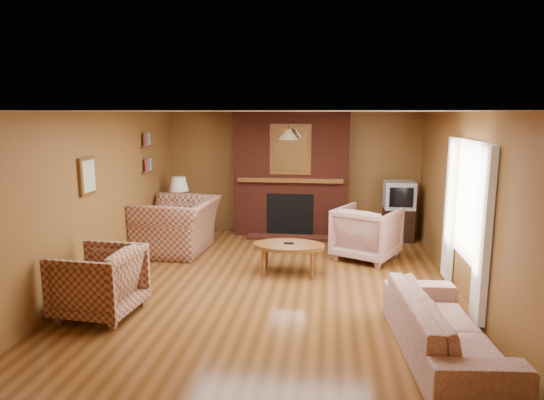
# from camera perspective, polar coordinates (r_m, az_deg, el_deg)

# --- Properties ---
(floor) EXTENTS (6.50, 6.50, 0.00)m
(floor) POSITION_cam_1_polar(r_m,az_deg,el_deg) (6.85, 0.17, -10.14)
(floor) COLOR #4E2B10
(floor) RESTS_ON ground
(ceiling) EXTENTS (6.50, 6.50, 0.00)m
(ceiling) POSITION_cam_1_polar(r_m,az_deg,el_deg) (6.42, 0.18, 10.38)
(ceiling) COLOR silver
(ceiling) RESTS_ON wall_back
(wall_back) EXTENTS (6.50, 0.00, 6.50)m
(wall_back) POSITION_cam_1_polar(r_m,az_deg,el_deg) (9.72, 2.40, 3.25)
(wall_back) COLOR brown
(wall_back) RESTS_ON floor
(wall_front) EXTENTS (6.50, 0.00, 6.50)m
(wall_front) POSITION_cam_1_polar(r_m,az_deg,el_deg) (3.42, -6.25, -10.09)
(wall_front) COLOR brown
(wall_front) RESTS_ON floor
(wall_left) EXTENTS (0.00, 6.50, 6.50)m
(wall_left) POSITION_cam_1_polar(r_m,az_deg,el_deg) (7.25, -19.86, 0.23)
(wall_left) COLOR brown
(wall_left) RESTS_ON floor
(wall_right) EXTENTS (0.00, 6.50, 6.50)m
(wall_right) POSITION_cam_1_polar(r_m,az_deg,el_deg) (6.72, 21.88, -0.66)
(wall_right) COLOR brown
(wall_right) RESTS_ON floor
(fireplace) EXTENTS (2.20, 0.82, 2.40)m
(fireplace) POSITION_cam_1_polar(r_m,az_deg,el_deg) (9.46, 2.28, 2.95)
(fireplace) COLOR #4D1B11
(fireplace) RESTS_ON floor
(window_right) EXTENTS (0.10, 1.85, 2.00)m
(window_right) POSITION_cam_1_polar(r_m,az_deg,el_deg) (6.53, 21.87, -1.61)
(window_right) COLOR beige
(window_right) RESTS_ON wall_right
(bookshelf) EXTENTS (0.09, 0.55, 0.71)m
(bookshelf) POSITION_cam_1_polar(r_m,az_deg,el_deg) (8.89, -14.24, 5.31)
(bookshelf) COLOR brown
(bookshelf) RESTS_ON wall_left
(botanical_print) EXTENTS (0.05, 0.40, 0.50)m
(botanical_print) POSITION_cam_1_polar(r_m,az_deg,el_deg) (6.92, -20.89, 2.65)
(botanical_print) COLOR brown
(botanical_print) RESTS_ON wall_left
(pendant_light) EXTENTS (0.36, 0.36, 0.48)m
(pendant_light) POSITION_cam_1_polar(r_m,az_deg,el_deg) (8.71, 1.95, 7.72)
(pendant_light) COLOR black
(pendant_light) RESTS_ON ceiling
(plaid_loveseat) EXTENTS (1.30, 1.47, 0.92)m
(plaid_loveseat) POSITION_cam_1_polar(r_m,az_deg,el_deg) (8.56, -11.02, -2.95)
(plaid_loveseat) COLOR maroon
(plaid_loveseat) RESTS_ON floor
(plaid_armchair) EXTENTS (0.98, 0.96, 0.82)m
(plaid_armchair) POSITION_cam_1_polar(r_m,az_deg,el_deg) (6.17, -19.74, -9.04)
(plaid_armchair) COLOR maroon
(plaid_armchair) RESTS_ON floor
(floral_sofa) EXTENTS (0.98, 2.13, 0.60)m
(floral_sofa) POSITION_cam_1_polar(r_m,az_deg,el_deg) (5.21, 19.63, -13.93)
(floral_sofa) COLOR #B6A88D
(floral_sofa) RESTS_ON floor
(floral_armchair) EXTENTS (1.26, 1.27, 0.87)m
(floral_armchair) POSITION_cam_1_polar(r_m,az_deg,el_deg) (8.12, 11.10, -3.84)
(floral_armchair) COLOR #B6A88D
(floral_armchair) RESTS_ON floor
(coffee_table) EXTENTS (1.06, 0.66, 0.48)m
(coffee_table) POSITION_cam_1_polar(r_m,az_deg,el_deg) (7.25, 1.97, -5.56)
(coffee_table) COLOR brown
(coffee_table) RESTS_ON floor
(side_table) EXTENTS (0.44, 0.44, 0.56)m
(side_table) POSITION_cam_1_polar(r_m,az_deg,el_deg) (9.51, -10.76, -2.73)
(side_table) COLOR brown
(side_table) RESTS_ON floor
(table_lamp) EXTENTS (0.38, 0.38, 0.63)m
(table_lamp) POSITION_cam_1_polar(r_m,az_deg,el_deg) (9.39, -10.89, 1.00)
(table_lamp) COLOR white
(table_lamp) RESTS_ON side_table
(tv_stand) EXTENTS (0.56, 0.51, 0.61)m
(tv_stand) POSITION_cam_1_polar(r_m,az_deg,el_deg) (9.50, 14.59, -2.74)
(tv_stand) COLOR black
(tv_stand) RESTS_ON floor
(crt_tv) EXTENTS (0.55, 0.55, 0.51)m
(crt_tv) POSITION_cam_1_polar(r_m,az_deg,el_deg) (9.38, 14.74, 0.59)
(crt_tv) COLOR #A9ACB1
(crt_tv) RESTS_ON tv_stand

